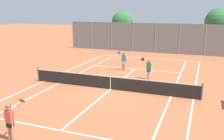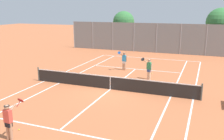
{
  "view_description": "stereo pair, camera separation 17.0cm",
  "coord_description": "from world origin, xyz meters",
  "px_view_note": "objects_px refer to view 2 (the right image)",
  "views": [
    {
      "loc": [
        5.87,
        -15.36,
        5.46
      ],
      "look_at": [
        -0.45,
        1.5,
        1.0
      ],
      "focal_mm": 40.0,
      "sensor_mm": 36.0,
      "label": 1
    },
    {
      "loc": [
        6.03,
        -15.3,
        5.46
      ],
      "look_at": [
        -0.45,
        1.5,
        1.0
      ],
      "focal_mm": 40.0,
      "sensor_mm": 36.0,
      "label": 2
    }
  ],
  "objects_px": {
    "tree_behind_left": "(123,22)",
    "loose_tennis_ball_1": "(152,73)",
    "player_near_side": "(8,120)",
    "tree_behind_right": "(221,23)",
    "player_far_left": "(124,60)",
    "tennis_net": "(110,82)",
    "player_far_right": "(149,68)",
    "loose_tennis_ball_0": "(19,130)"
  },
  "relations": [
    {
      "from": "tree_behind_left",
      "to": "player_near_side",
      "type": "bearing_deg",
      "value": -81.5
    },
    {
      "from": "player_far_left",
      "to": "tennis_net",
      "type": "bearing_deg",
      "value": -81.11
    },
    {
      "from": "tennis_net",
      "to": "tree_behind_right",
      "type": "height_order",
      "value": "tree_behind_right"
    },
    {
      "from": "player_near_side",
      "to": "tree_behind_left",
      "type": "height_order",
      "value": "tree_behind_left"
    },
    {
      "from": "player_far_right",
      "to": "loose_tennis_ball_1",
      "type": "xyz_separation_m",
      "value": [
        -0.12,
        1.82,
        -0.89
      ]
    },
    {
      "from": "tennis_net",
      "to": "tree_behind_right",
      "type": "bearing_deg",
      "value": 68.82
    },
    {
      "from": "player_near_side",
      "to": "loose_tennis_ball_0",
      "type": "distance_m",
      "value": 1.23
    },
    {
      "from": "player_near_side",
      "to": "tree_behind_right",
      "type": "distance_m",
      "value": 28.57
    },
    {
      "from": "tree_behind_left",
      "to": "tree_behind_right",
      "type": "height_order",
      "value": "tree_behind_right"
    },
    {
      "from": "tennis_net",
      "to": "player_near_side",
      "type": "bearing_deg",
      "value": -100.71
    },
    {
      "from": "player_near_side",
      "to": "player_far_right",
      "type": "distance_m",
      "value": 11.8
    },
    {
      "from": "tree_behind_left",
      "to": "tree_behind_right",
      "type": "bearing_deg",
      "value": 0.93
    },
    {
      "from": "player_far_right",
      "to": "loose_tennis_ball_1",
      "type": "bearing_deg",
      "value": 93.72
    },
    {
      "from": "tennis_net",
      "to": "tree_behind_left",
      "type": "distance_m",
      "value": 19.93
    },
    {
      "from": "tennis_net",
      "to": "player_far_right",
      "type": "height_order",
      "value": "player_far_right"
    },
    {
      "from": "player_far_right",
      "to": "tennis_net",
      "type": "bearing_deg",
      "value": -119.1
    },
    {
      "from": "tennis_net",
      "to": "player_near_side",
      "type": "xyz_separation_m",
      "value": [
        -1.49,
        -7.88,
        0.42
      ]
    },
    {
      "from": "player_far_left",
      "to": "tree_behind_left",
      "type": "xyz_separation_m",
      "value": [
        -4.61,
        13.27,
        2.58
      ]
    },
    {
      "from": "player_near_side",
      "to": "tree_behind_left",
      "type": "distance_m",
      "value": 27.22
    },
    {
      "from": "loose_tennis_ball_0",
      "to": "loose_tennis_ball_1",
      "type": "height_order",
      "value": "same"
    },
    {
      "from": "tree_behind_left",
      "to": "player_far_right",
      "type": "bearing_deg",
      "value": -64.48
    },
    {
      "from": "player_far_right",
      "to": "tree_behind_left",
      "type": "xyz_separation_m",
      "value": [
        -7.4,
        15.5,
        2.58
      ]
    },
    {
      "from": "tennis_net",
      "to": "tree_behind_right",
      "type": "distance_m",
      "value": 20.76
    },
    {
      "from": "player_far_right",
      "to": "tree_behind_right",
      "type": "bearing_deg",
      "value": 70.68
    },
    {
      "from": "player_far_right",
      "to": "loose_tennis_ball_1",
      "type": "height_order",
      "value": "player_far_right"
    },
    {
      "from": "loose_tennis_ball_0",
      "to": "player_far_right",
      "type": "bearing_deg",
      "value": 70.8
    },
    {
      "from": "loose_tennis_ball_1",
      "to": "tree_behind_left",
      "type": "distance_m",
      "value": 15.88
    },
    {
      "from": "player_far_right",
      "to": "loose_tennis_ball_0",
      "type": "distance_m",
      "value": 11.15
    },
    {
      "from": "player_far_left",
      "to": "tree_behind_left",
      "type": "bearing_deg",
      "value": 109.16
    },
    {
      "from": "loose_tennis_ball_0",
      "to": "player_far_left",
      "type": "bearing_deg",
      "value": 86.12
    },
    {
      "from": "player_near_side",
      "to": "tree_behind_left",
      "type": "xyz_separation_m",
      "value": [
        -4.0,
        26.8,
        2.58
      ]
    },
    {
      "from": "player_far_left",
      "to": "loose_tennis_ball_0",
      "type": "distance_m",
      "value": 12.79
    },
    {
      "from": "player_far_right",
      "to": "loose_tennis_ball_1",
      "type": "relative_size",
      "value": 26.88
    },
    {
      "from": "tennis_net",
      "to": "loose_tennis_ball_0",
      "type": "relative_size",
      "value": 181.82
    },
    {
      "from": "player_far_left",
      "to": "tree_behind_right",
      "type": "height_order",
      "value": "tree_behind_right"
    },
    {
      "from": "tennis_net",
      "to": "player_far_left",
      "type": "height_order",
      "value": "player_far_left"
    },
    {
      "from": "player_near_side",
      "to": "player_far_left",
      "type": "height_order",
      "value": "same"
    },
    {
      "from": "tennis_net",
      "to": "loose_tennis_ball_1",
      "type": "bearing_deg",
      "value": 71.2
    },
    {
      "from": "player_near_side",
      "to": "loose_tennis_ball_0",
      "type": "xyz_separation_m",
      "value": [
        -0.26,
        0.81,
        -0.89
      ]
    },
    {
      "from": "player_far_right",
      "to": "tree_behind_right",
      "type": "xyz_separation_m",
      "value": [
        5.51,
        15.71,
        2.75
      ]
    },
    {
      "from": "loose_tennis_ball_1",
      "to": "tree_behind_right",
      "type": "height_order",
      "value": "tree_behind_right"
    },
    {
      "from": "tree_behind_left",
      "to": "loose_tennis_ball_1",
      "type": "bearing_deg",
      "value": -61.97
    }
  ]
}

